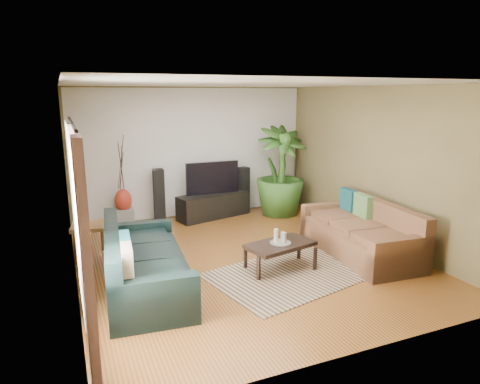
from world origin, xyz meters
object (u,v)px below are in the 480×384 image
coffee_table (280,256)px  side_table (90,241)px  tv_stand (213,205)px  potted_plant (280,171)px  television (212,178)px  pedestal (124,217)px  sofa_right (359,229)px  sofa_left (146,258)px  vase (123,200)px  speaker_right (244,190)px  speaker_left (159,196)px

coffee_table → side_table: side_table is taller
tv_stand → potted_plant: (1.41, -0.32, 0.69)m
television → potted_plant: potted_plant is taller
pedestal → side_table: size_ratio=0.66×
sofa_right → coffee_table: size_ratio=2.21×
sofa_left → side_table: sofa_left is taller
vase → potted_plant: bearing=-7.2°
sofa_right → coffee_table: (-1.49, -0.08, -0.22)m
coffee_table → vase: 3.59m
sofa_left → tv_stand: size_ratio=1.51×
television → tv_stand: bearing=-90.0°
sofa_left → speaker_right: size_ratio=2.31×
sofa_left → side_table: bearing=28.3°
coffee_table → speaker_right: 3.17m
vase → side_table: bearing=-117.2°
sofa_right → tv_stand: sofa_right is taller
sofa_left → pedestal: 2.93m
side_table → coffee_table: bearing=-32.3°
tv_stand → television: (0.00, 0.02, 0.59)m
sofa_right → coffee_table: sofa_right is taller
sofa_left → pedestal: size_ratio=6.50×
sofa_right → pedestal: 4.47m
sofa_right → pedestal: sofa_right is taller
speaker_right → pedestal: speaker_right is taller
speaker_right → pedestal: 2.59m
television → pedestal: (-1.82, 0.06, -0.67)m
sofa_right → television: television is taller
sofa_left → television: television is taller
coffee_table → vase: size_ratio=2.18×
speaker_right → potted_plant: (0.67, -0.41, 0.44)m
pedestal → vase: size_ratio=0.78×
tv_stand → speaker_left: (-1.12, 0.08, 0.29)m
sofa_right → speaker_right: bearing=-161.6°
sofa_right → pedestal: bearing=-127.7°
tv_stand → speaker_right: speaker_right is taller
coffee_table → sofa_left: bearing=162.6°
pedestal → tv_stand: bearing=-2.6°
speaker_right → sofa_left: bearing=-151.2°
speaker_right → coffee_table: bearing=-121.9°
speaker_right → side_table: speaker_right is taller
side_table → speaker_right: bearing=23.6°
pedestal → side_table: side_table is taller
television → vase: 1.85m
vase → television: bearing=-2.0°
tv_stand → speaker_right: bearing=-7.8°
side_table → sofa_right: bearing=-20.9°
tv_stand → pedestal: 1.83m
sofa_right → speaker_left: 3.97m
sofa_left → pedestal: sofa_left is taller
sofa_left → television: size_ratio=2.07×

